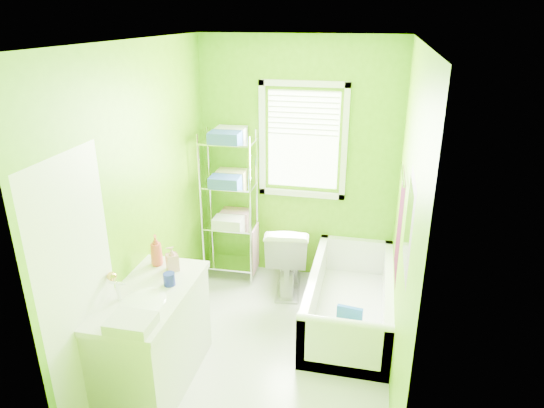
% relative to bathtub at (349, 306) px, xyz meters
% --- Properties ---
extents(ground, '(2.90, 2.90, 0.00)m').
position_rel_bathtub_xyz_m(ground, '(-0.67, -0.60, -0.17)').
color(ground, silver).
rests_on(ground, ground).
extents(room_envelope, '(2.14, 2.94, 2.62)m').
position_rel_bathtub_xyz_m(room_envelope, '(-0.67, -0.60, 1.38)').
color(room_envelope, '#5CA407').
rests_on(room_envelope, ground).
extents(window, '(0.92, 0.05, 1.22)m').
position_rel_bathtub_xyz_m(window, '(-0.62, 0.82, 1.45)').
color(window, white).
rests_on(window, ground).
extents(door, '(0.09, 0.80, 2.00)m').
position_rel_bathtub_xyz_m(door, '(-1.70, -1.60, 0.83)').
color(door, white).
rests_on(door, ground).
extents(right_wall_decor, '(0.04, 1.48, 1.17)m').
position_rel_bathtub_xyz_m(right_wall_decor, '(0.37, -0.62, 1.15)').
color(right_wall_decor, '#470821').
rests_on(right_wall_decor, ground).
extents(bathtub, '(0.77, 1.64, 0.53)m').
position_rel_bathtub_xyz_m(bathtub, '(0.00, 0.00, 0.00)').
color(bathtub, white).
rests_on(bathtub, ground).
extents(toilet, '(0.53, 0.82, 0.78)m').
position_rel_bathtub_xyz_m(toilet, '(-0.69, 0.47, 0.22)').
color(toilet, white).
rests_on(toilet, ground).
extents(vanity, '(0.57, 1.11, 1.10)m').
position_rel_bathtub_xyz_m(vanity, '(-1.44, -1.18, 0.28)').
color(vanity, silver).
rests_on(vanity, ground).
extents(wire_shelf_unit, '(0.58, 0.46, 1.68)m').
position_rel_bathtub_xyz_m(wire_shelf_unit, '(-1.34, 0.61, 0.86)').
color(wire_shelf_unit, silver).
rests_on(wire_shelf_unit, ground).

